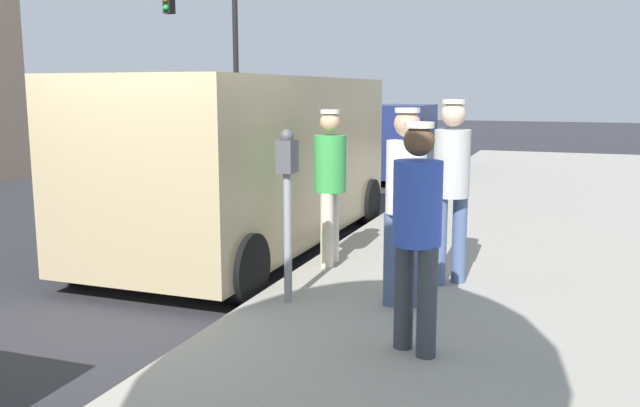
# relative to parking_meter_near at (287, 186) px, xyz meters

# --- Properties ---
(ground_plane) EXTENTS (80.00, 80.00, 0.00)m
(ground_plane) POSITION_rel_parking_meter_near_xyz_m (-1.35, 0.04, -1.18)
(ground_plane) COLOR #2D2D33
(sidewalk_slab) EXTENTS (5.00, 32.00, 0.15)m
(sidewalk_slab) POSITION_rel_parking_meter_near_xyz_m (2.15, 0.04, -1.11)
(sidewalk_slab) COLOR #9E998E
(sidewalk_slab) RESTS_ON ground
(parking_meter_near) EXTENTS (0.14, 0.18, 1.52)m
(parking_meter_near) POSITION_rel_parking_meter_near_xyz_m (0.00, 0.00, 0.00)
(parking_meter_near) COLOR gray
(parking_meter_near) RESTS_ON sidewalk_slab
(parking_meter_far) EXTENTS (0.14, 0.18, 1.52)m
(parking_meter_far) POSITION_rel_parking_meter_near_xyz_m (0.00, 4.71, 0.00)
(parking_meter_far) COLOR gray
(parking_meter_far) RESTS_ON sidewalk_slab
(pedestrian_in_blue) EXTENTS (0.34, 0.34, 1.64)m
(pedestrian_in_blue) POSITION_rel_parking_meter_near_xyz_m (1.30, -0.75, -0.10)
(pedestrian_in_blue) COLOR #383D47
(pedestrian_in_blue) RESTS_ON sidewalk_slab
(pedestrian_in_white) EXTENTS (0.35, 0.34, 1.70)m
(pedestrian_in_white) POSITION_rel_parking_meter_near_xyz_m (0.98, 0.26, -0.05)
(pedestrian_in_white) COLOR #4C608C
(pedestrian_in_white) RESTS_ON sidewalk_slab
(pedestrian_in_gray) EXTENTS (0.34, 0.34, 1.76)m
(pedestrian_in_gray) POSITION_rel_parking_meter_near_xyz_m (1.23, 1.08, -0.01)
(pedestrian_in_gray) COLOR #4C608C
(pedestrian_in_gray) RESTS_ON sidewalk_slab
(pedestrian_in_green) EXTENTS (0.34, 0.36, 1.65)m
(pedestrian_in_green) POSITION_rel_parking_meter_near_xyz_m (-0.09, 1.35, -0.09)
(pedestrian_in_green) COLOR beige
(pedestrian_in_green) RESTS_ON sidewalk_slab
(parked_van) EXTENTS (2.13, 5.20, 2.15)m
(parked_van) POSITION_rel_parking_meter_near_xyz_m (-1.50, 2.28, -0.03)
(parked_van) COLOR tan
(parked_van) RESTS_ON ground
(parked_sedan_ahead) EXTENTS (1.96, 4.41, 1.65)m
(parked_sedan_ahead) POSITION_rel_parking_meter_near_xyz_m (-1.65, 10.17, -0.43)
(parked_sedan_ahead) COLOR navy
(parked_sedan_ahead) RESTS_ON ground
(traffic_light_corner) EXTENTS (2.48, 0.42, 5.20)m
(traffic_light_corner) POSITION_rel_parking_meter_near_xyz_m (-7.89, 12.67, 2.34)
(traffic_light_corner) COLOR black
(traffic_light_corner) RESTS_ON ground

